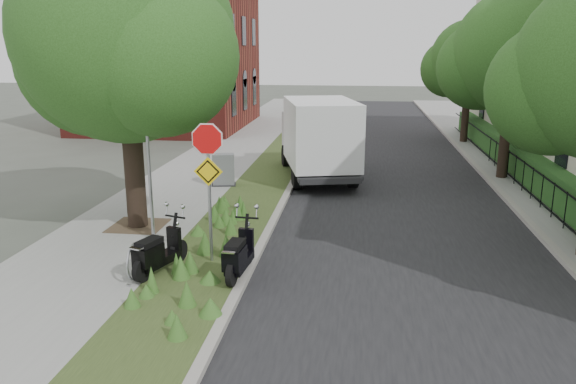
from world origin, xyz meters
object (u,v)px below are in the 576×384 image
scooter_near (155,256)px  utility_cabinet (224,170)px  scooter_far (238,259)px  sign_assembly (208,164)px  box_truck (318,135)px

scooter_near → utility_cabinet: bearing=93.2°
scooter_near → scooter_far: scooter_far is taller
sign_assembly → scooter_far: size_ratio=1.84×
scooter_far → utility_cabinet: 8.09m
scooter_near → utility_cabinet: size_ratio=1.55×
box_truck → utility_cabinet: size_ratio=5.41×
sign_assembly → utility_cabinet: size_ratio=2.96×
utility_cabinet → sign_assembly: bearing=-78.6°
scooter_near → box_truck: (2.67, 9.72, 1.11)m
scooter_far → box_truck: 9.77m
box_truck → utility_cabinet: bearing=-148.9°
scooter_near → scooter_far: size_ratio=0.96×
sign_assembly → box_truck: size_ratio=0.55×
box_truck → scooter_near: bearing=-105.3°
box_truck → scooter_far: bearing=-95.4°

